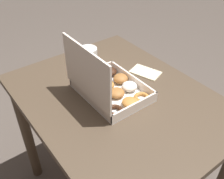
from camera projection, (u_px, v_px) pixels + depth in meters
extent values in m
cube|color=#4C3D2D|center=(118.00, 99.00, 1.13)|extent=(0.93, 0.72, 0.03)
cylinder|color=#4C3D2D|center=(223.00, 179.00, 1.24)|extent=(0.06, 0.06, 0.72)
cylinder|color=#4C3D2D|center=(115.00, 92.00, 1.77)|extent=(0.06, 0.06, 0.72)
cylinder|color=#4C3D2D|center=(27.00, 134.00, 1.47)|extent=(0.06, 0.06, 0.72)
cube|color=white|center=(112.00, 93.00, 1.13)|extent=(0.31, 0.23, 0.01)
cube|color=silver|center=(132.00, 79.00, 1.17)|extent=(0.31, 0.01, 0.04)
cube|color=silver|center=(90.00, 99.00, 1.07)|extent=(0.31, 0.01, 0.04)
cube|color=silver|center=(135.00, 107.00, 1.02)|extent=(0.01, 0.23, 0.04)
cube|color=silver|center=(92.00, 73.00, 1.22)|extent=(0.01, 0.23, 0.04)
cube|color=silver|center=(86.00, 73.00, 0.98)|extent=(0.31, 0.01, 0.22)
torus|color=#B77A38|center=(142.00, 97.00, 1.09)|extent=(0.07, 0.07, 0.02)
ellipsoid|color=white|center=(130.00, 87.00, 1.13)|extent=(0.07, 0.07, 0.04)
ellipsoid|color=#9E6633|center=(121.00, 79.00, 1.18)|extent=(0.07, 0.07, 0.04)
ellipsoid|color=#381E11|center=(110.00, 72.00, 1.23)|extent=(0.07, 0.07, 0.04)
ellipsoid|color=#B77A38|center=(129.00, 103.00, 1.05)|extent=(0.07, 0.07, 0.03)
ellipsoid|color=#9E6633|center=(117.00, 93.00, 1.10)|extent=(0.07, 0.07, 0.03)
ellipsoid|color=#B77A38|center=(107.00, 85.00, 1.15)|extent=(0.07, 0.07, 0.03)
ellipsoid|color=#381E11|center=(96.00, 77.00, 1.19)|extent=(0.07, 0.07, 0.04)
torus|color=#381E11|center=(115.00, 111.00, 1.02)|extent=(0.07, 0.07, 0.02)
torus|color=#381E11|center=(104.00, 101.00, 1.07)|extent=(0.07, 0.07, 0.02)
ellipsoid|color=tan|center=(93.00, 91.00, 1.11)|extent=(0.07, 0.07, 0.04)
ellipsoid|color=pink|center=(84.00, 83.00, 1.16)|extent=(0.07, 0.07, 0.03)
cylinder|color=white|center=(88.00, 56.00, 1.31)|extent=(0.09, 0.09, 0.08)
cylinder|color=black|center=(88.00, 49.00, 1.29)|extent=(0.07, 0.07, 0.01)
cube|color=beige|center=(146.00, 72.00, 1.26)|extent=(0.16, 0.13, 0.01)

